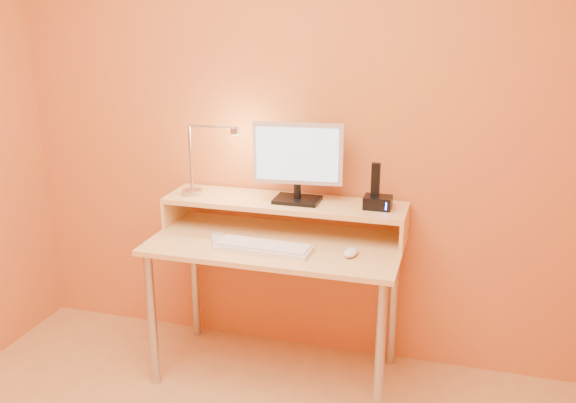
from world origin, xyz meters
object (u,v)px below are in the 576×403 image
(remote_control, at_px, (219,242))
(monitor_panel, at_px, (298,154))
(lamp_base, at_px, (192,192))
(phone_dock, at_px, (378,202))
(keyboard, at_px, (263,248))
(mouse, at_px, (351,252))

(remote_control, bearing_deg, monitor_panel, 14.58)
(lamp_base, xyz_separation_m, remote_control, (0.23, -0.22, -0.16))
(lamp_base, bearing_deg, phone_dock, 1.83)
(remote_control, bearing_deg, lamp_base, 110.76)
(monitor_panel, bearing_deg, phone_dock, -7.65)
(keyboard, bearing_deg, remote_control, 177.23)
(phone_dock, xyz_separation_m, remote_control, (-0.71, -0.25, -0.18))
(monitor_panel, distance_m, keyboard, 0.49)
(keyboard, bearing_deg, mouse, 8.81)
(keyboard, height_order, remote_control, keyboard)
(lamp_base, height_order, phone_dock, phone_dock)
(keyboard, distance_m, mouse, 0.40)
(lamp_base, height_order, keyboard, lamp_base)
(lamp_base, relative_size, phone_dock, 0.77)
(mouse, bearing_deg, phone_dock, 77.33)
(lamp_base, bearing_deg, mouse, -13.23)
(monitor_panel, xyz_separation_m, keyboard, (-0.09, -0.28, -0.39))
(keyboard, distance_m, remote_control, 0.23)
(lamp_base, height_order, remote_control, lamp_base)
(lamp_base, bearing_deg, remote_control, -44.27)
(monitor_panel, relative_size, keyboard, 0.98)
(monitor_panel, distance_m, lamp_base, 0.59)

